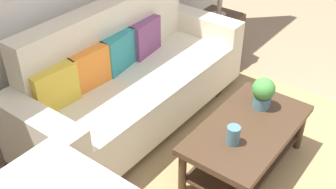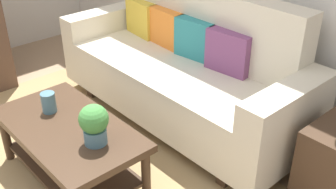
% 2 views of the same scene
% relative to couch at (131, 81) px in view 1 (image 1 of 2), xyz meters
% --- Properties ---
extents(area_rug, '(2.92, 2.18, 0.01)m').
position_rel_couch_xyz_m(area_rug, '(-0.04, -1.20, -0.42)').
color(area_rug, '#A38456').
rests_on(area_rug, ground_plane).
extents(couch, '(2.23, 0.84, 1.08)m').
position_rel_couch_xyz_m(couch, '(0.00, 0.00, 0.00)').
color(couch, beige).
rests_on(couch, ground_plane).
extents(throw_pillow_mustard, '(0.37, 0.15, 0.32)m').
position_rel_couch_xyz_m(throw_pillow_mustard, '(-0.69, 0.13, 0.25)').
color(throw_pillow_mustard, gold).
rests_on(throw_pillow_mustard, couch).
extents(throw_pillow_orange, '(0.37, 0.14, 0.32)m').
position_rel_couch_xyz_m(throw_pillow_orange, '(-0.35, 0.13, 0.25)').
color(throw_pillow_orange, orange).
rests_on(throw_pillow_orange, couch).
extents(throw_pillow_teal, '(0.37, 0.16, 0.32)m').
position_rel_couch_xyz_m(throw_pillow_teal, '(0.00, 0.13, 0.25)').
color(throw_pillow_teal, teal).
rests_on(throw_pillow_teal, couch).
extents(throw_pillow_plum, '(0.37, 0.16, 0.32)m').
position_rel_couch_xyz_m(throw_pillow_plum, '(0.35, 0.13, 0.25)').
color(throw_pillow_plum, '#7A4270').
rests_on(throw_pillow_plum, couch).
extents(coffee_table, '(1.10, 0.60, 0.43)m').
position_rel_couch_xyz_m(coffee_table, '(0.06, -1.11, -0.12)').
color(coffee_table, '#422D1E').
rests_on(coffee_table, ground_plane).
extents(tabletop_vase, '(0.10, 0.10, 0.14)m').
position_rel_couch_xyz_m(tabletop_vase, '(-0.17, -1.11, 0.07)').
color(tabletop_vase, slate).
rests_on(tabletop_vase, coffee_table).
extents(potted_plant_tabletop, '(0.18, 0.18, 0.26)m').
position_rel_couch_xyz_m(potted_plant_tabletop, '(0.34, -1.07, 0.14)').
color(potted_plant_tabletop, slate).
rests_on(potted_plant_tabletop, coffee_table).
extents(side_table, '(0.44, 0.44, 0.56)m').
position_rel_couch_xyz_m(side_table, '(1.41, -0.02, -0.15)').
color(side_table, '#422D1E').
rests_on(side_table, ground_plane).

